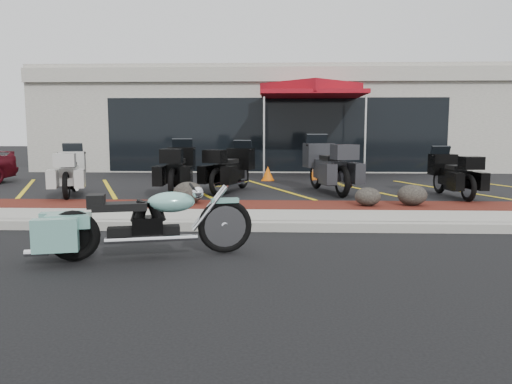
{
  "coord_description": "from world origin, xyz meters",
  "views": [
    {
      "loc": [
        -0.03,
        -7.26,
        1.66
      ],
      "look_at": [
        -0.35,
        1.2,
        0.61
      ],
      "focal_mm": 35.0,
      "sensor_mm": 36.0,
      "label": 1
    }
  ],
  "objects_px": {
    "hero_cruiser": "(225,218)",
    "traffic_cone": "(268,173)",
    "popup_canopy": "(311,92)",
    "touring_white": "(73,167)"
  },
  "relations": [
    {
      "from": "hero_cruiser",
      "to": "traffic_cone",
      "type": "bearing_deg",
      "value": 72.8
    },
    {
      "from": "hero_cruiser",
      "to": "popup_canopy",
      "type": "xyz_separation_m",
      "value": [
        1.86,
        10.24,
        2.45
      ]
    },
    {
      "from": "hero_cruiser",
      "to": "popup_canopy",
      "type": "bearing_deg",
      "value": 65.56
    },
    {
      "from": "hero_cruiser",
      "to": "popup_canopy",
      "type": "relative_size",
      "value": 0.67
    },
    {
      "from": "hero_cruiser",
      "to": "touring_white",
      "type": "relative_size",
      "value": 1.33
    },
    {
      "from": "hero_cruiser",
      "to": "traffic_cone",
      "type": "height_order",
      "value": "hero_cruiser"
    },
    {
      "from": "touring_white",
      "to": "popup_canopy",
      "type": "xyz_separation_m",
      "value": [
        6.16,
        4.75,
        2.18
      ]
    },
    {
      "from": "touring_white",
      "to": "popup_canopy",
      "type": "relative_size",
      "value": 0.5
    },
    {
      "from": "hero_cruiser",
      "to": "popup_canopy",
      "type": "height_order",
      "value": "popup_canopy"
    },
    {
      "from": "hero_cruiser",
      "to": "touring_white",
      "type": "height_order",
      "value": "touring_white"
    }
  ]
}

